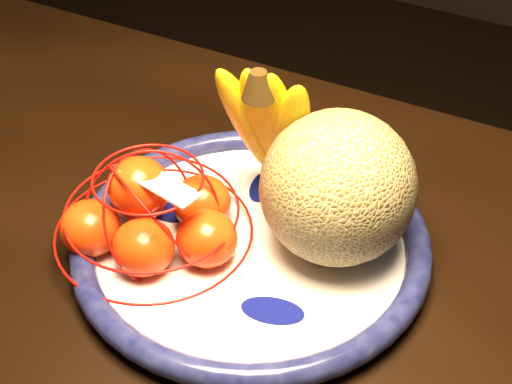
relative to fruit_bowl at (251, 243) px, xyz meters
The scene contains 5 objects.
fruit_bowl is the anchor object (origin of this frame).
cantaloupe 0.11m from the fruit_bowl, 26.48° to the left, with size 0.14×0.14×0.14m, color olive.
banana_bunch 0.12m from the fruit_bowl, 103.30° to the left, with size 0.12×0.11×0.18m.
mandarin_bag 0.10m from the fruit_bowl, 154.25° to the right, with size 0.22×0.22×0.12m.
price_tag 0.11m from the fruit_bowl, 145.74° to the right, with size 0.07×0.03×0.00m, color white.
Camera 1 is at (0.27, -0.28, 1.30)m, focal length 55.00 mm.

